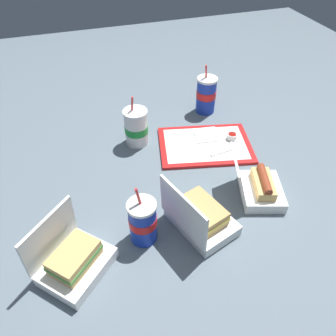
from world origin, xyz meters
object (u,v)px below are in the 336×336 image
plastic_fork (223,152)px  soda_cup_left (206,95)px  clamshell_sandwich_right (200,217)px  ketchup_cup (232,136)px  clamshell_sandwich_back (73,260)px  food_tray (205,145)px  soda_cup_front (136,127)px  clamshell_hotdog_corner (259,187)px  soda_cup_center (143,221)px

plastic_fork → soda_cup_left: bearing=-107.0°
clamshell_sandwich_right → soda_cup_left: size_ratio=1.09×
ketchup_cup → clamshell_sandwich_back: 0.79m
food_tray → soda_cup_front: soda_cup_front is taller
food_tray → plastic_fork: bearing=121.9°
food_tray → plastic_fork: plastic_fork is taller
clamshell_sandwich_right → soda_cup_front: size_ratio=1.16×
plastic_fork → clamshell_hotdog_corner: (-0.02, 0.24, 0.03)m
soda_cup_left → clamshell_sandwich_right: bearing=65.9°
food_tray → ketchup_cup: bearing=178.6°
ketchup_cup → plastic_fork: ketchup_cup is taller
plastic_fork → soda_cup_front: 0.36m
ketchup_cup → soda_cup_front: size_ratio=0.19×
plastic_fork → clamshell_hotdog_corner: clamshell_hotdog_corner is taller
soda_cup_center → soda_cup_front: bearing=-101.4°
food_tray → clamshell_hotdog_corner: bearing=102.2°
clamshell_sandwich_right → soda_cup_center: bearing=-3.7°
ketchup_cup → clamshell_sandwich_back: (0.68, 0.40, 0.02)m
plastic_fork → soda_cup_front: soda_cup_front is taller
clamshell_sandwich_back → clamshell_sandwich_right: bearing=-174.8°
clamshell_sandwich_right → soda_cup_center: (0.18, -0.01, 0.03)m
soda_cup_center → soda_cup_left: 0.76m
food_tray → clamshell_hotdog_corner: clamshell_hotdog_corner is taller
plastic_fork → soda_cup_center: size_ratio=0.52×
soda_cup_center → clamshell_hotdog_corner: bearing=-173.2°
food_tray → soda_cup_front: 0.29m
clamshell_hotdog_corner → soda_cup_front: 0.53m
clamshell_sandwich_right → ketchup_cup: bearing=-128.4°
clamshell_sandwich_right → soda_cup_center: 0.18m
plastic_fork → clamshell_sandwich_right: clamshell_sandwich_right is taller
food_tray → clamshell_sandwich_right: 0.41m
plastic_fork → clamshell_hotdog_corner: bearing=88.5°
ketchup_cup → plastic_fork: (0.07, 0.07, -0.01)m
plastic_fork → clamshell_sandwich_back: clamshell_sandwich_back is taller
food_tray → clamshell_sandwich_right: clamshell_sandwich_right is taller
soda_cup_front → clamshell_hotdog_corner: bearing=127.8°
plastic_fork → soda_cup_center: soda_cup_center is taller
ketchup_cup → soda_cup_left: (0.02, -0.25, 0.06)m
clamshell_sandwich_back → soda_cup_center: 0.22m
clamshell_sandwich_right → soda_cup_left: soda_cup_left is taller
clamshell_hotdog_corner → soda_cup_center: 0.42m
soda_cup_center → soda_cup_front: 0.48m
plastic_fork → clamshell_hotdog_corner: 0.24m
soda_cup_front → clamshell_sandwich_back: bearing=59.4°
clamshell_hotdog_corner → soda_cup_center: size_ratio=1.07×
food_tray → soda_cup_center: bearing=45.5°
clamshell_sandwich_back → ketchup_cup: bearing=-149.4°
soda_cup_center → soda_cup_left: (-0.45, -0.61, 0.01)m
ketchup_cup → soda_cup_left: bearing=-86.5°
clamshell_sandwich_back → clamshell_hotdog_corner: bearing=-171.2°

